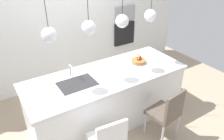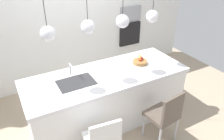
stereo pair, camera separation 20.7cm
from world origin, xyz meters
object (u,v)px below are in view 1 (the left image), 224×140
object	(u,v)px
fruit_bowl	(139,60)
chair_middle	(167,112)
microwave	(125,13)
oven	(124,33)

from	to	relation	value
fruit_bowl	chair_middle	size ratio (longest dim) A/B	0.28
fruit_bowl	chair_middle	xyz separation A→B (m)	(-0.17, -0.94, -0.44)
microwave	fruit_bowl	bearing A→B (deg)	-116.74
microwave	chair_middle	distance (m)	2.76
microwave	oven	distance (m)	0.50
fruit_bowl	microwave	bearing A→B (deg)	63.26
chair_middle	microwave	bearing A→B (deg)	69.17
fruit_bowl	microwave	distance (m)	1.75
fruit_bowl	oven	xyz separation A→B (m)	(0.77, 1.53, -0.11)
fruit_bowl	microwave	world-z (taller)	microwave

